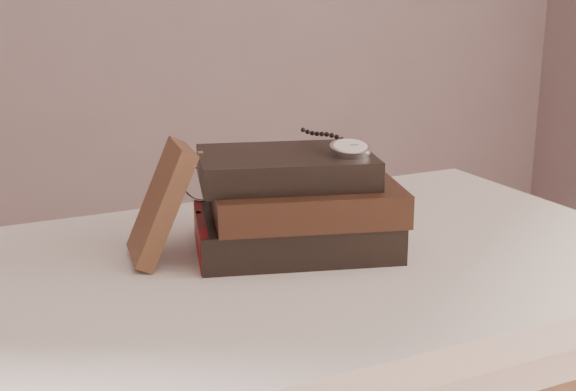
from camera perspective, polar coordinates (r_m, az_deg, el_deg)
name	(u,v)px	position (r m, az deg, el deg)	size (l,w,h in m)	color
table	(287,323)	(1.06, -0.08, -9.23)	(1.00, 0.60, 0.75)	silver
book_stack	(296,205)	(1.04, 0.58, -0.71)	(0.30, 0.25, 0.13)	black
journal	(161,203)	(1.00, -9.22, -0.54)	(0.02, 0.10, 0.16)	#3B2316
pocket_watch	(348,148)	(1.02, 4.41, 3.49)	(0.07, 0.16, 0.02)	silver
eyeglasses	(220,182)	(1.11, -4.95, 1.00)	(0.14, 0.15, 0.05)	silver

